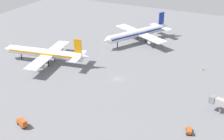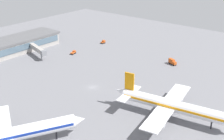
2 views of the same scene
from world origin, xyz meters
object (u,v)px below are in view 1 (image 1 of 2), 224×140
(pushback_tractor, at_px, (189,131))
(airplane_taxiing, at_px, (46,53))
(ground_crew_worker, at_px, (203,69))
(airplane_at_gate, at_px, (138,33))
(catering_truck, at_px, (22,123))

(pushback_tractor, bearing_deg, airplane_taxiing, -122.72)
(ground_crew_worker, bearing_deg, airplane_at_gate, 103.67)
(airplane_taxiing, height_order, ground_crew_worker, airplane_taxiing)
(airplane_taxiing, xyz_separation_m, ground_crew_worker, (29.42, -82.14, -5.05))
(airplane_taxiing, height_order, catering_truck, airplane_taxiing)
(airplane_taxiing, xyz_separation_m, catering_truck, (-53.78, -28.48, -4.21))
(airplane_at_gate, xyz_separation_m, ground_crew_worker, (-25.18, -48.31, -5.31))
(airplane_at_gate, bearing_deg, pushback_tractor, 61.76)
(airplane_at_gate, distance_m, catering_truck, 108.61)
(airplane_at_gate, relative_size, catering_truck, 8.62)
(pushback_tractor, bearing_deg, ground_crew_worker, 171.75)
(catering_truck, bearing_deg, ground_crew_worker, -101.17)
(airplane_taxiing, bearing_deg, ground_crew_worker, -170.12)
(airplane_taxiing, xyz_separation_m, pushback_tractor, (-29.09, -88.61, -4.93))
(airplane_taxiing, relative_size, pushback_tractor, 11.22)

